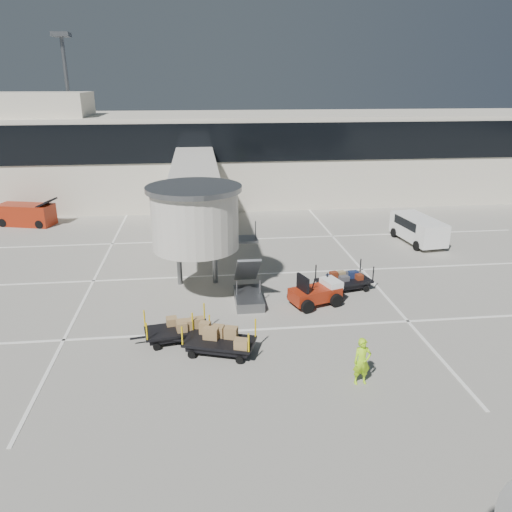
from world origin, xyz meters
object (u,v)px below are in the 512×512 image
object	(u,v)px
suitcase_cart	(343,282)
belt_loader	(27,215)
baggage_tug	(316,293)
ground_worker	(362,361)
box_cart_far	(177,330)
box_cart_near	(222,342)
minivan	(417,227)

from	to	relation	value
suitcase_cart	belt_loader	world-z (taller)	belt_loader
baggage_tug	ground_worker	distance (m)	7.20
box_cart_far	baggage_tug	bearing A→B (deg)	14.06
baggage_tug	belt_loader	world-z (taller)	belt_loader
box_cart_near	belt_loader	world-z (taller)	belt_loader
minivan	ground_worker	bearing A→B (deg)	-126.19
ground_worker	belt_loader	world-z (taller)	belt_loader
baggage_tug	box_cart_far	bearing A→B (deg)	-175.14
baggage_tug	ground_worker	xyz separation A→B (m)	(0.07, -7.19, 0.32)
box_cart_far	minivan	distance (m)	20.75
suitcase_cart	belt_loader	bearing A→B (deg)	130.35
baggage_tug	box_cart_far	world-z (taller)	baggage_tug
box_cart_far	ground_worker	distance (m)	8.20
suitcase_cart	box_cart_far	xyz separation A→B (m)	(-8.87, -4.70, 0.00)
box_cart_far	belt_loader	world-z (taller)	belt_loader
baggage_tug	belt_loader	bearing A→B (deg)	119.61
box_cart_far	ground_worker	xyz separation A→B (m)	(7.07, -4.14, 0.44)
baggage_tug	belt_loader	distance (m)	26.15
ground_worker	minivan	size ratio (longest dim) A/B	0.38
baggage_tug	belt_loader	size ratio (longest dim) A/B	0.59
baggage_tug	box_cart_near	world-z (taller)	baggage_tug
ground_worker	minivan	bearing A→B (deg)	57.23
minivan	belt_loader	distance (m)	30.10
baggage_tug	minivan	world-z (taller)	minivan
baggage_tug	suitcase_cart	distance (m)	2.49
suitcase_cart	minivan	bearing A→B (deg)	32.45
baggage_tug	box_cart_near	size ratio (longest dim) A/B	0.78
baggage_tug	box_cart_near	bearing A→B (deg)	-158.30
box_cart_near	belt_loader	size ratio (longest dim) A/B	0.76
box_cart_near	ground_worker	xyz separation A→B (m)	(5.16, -2.86, 0.41)
minivan	belt_loader	size ratio (longest dim) A/B	1.03
box_cart_near	box_cart_far	bearing A→B (deg)	164.67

